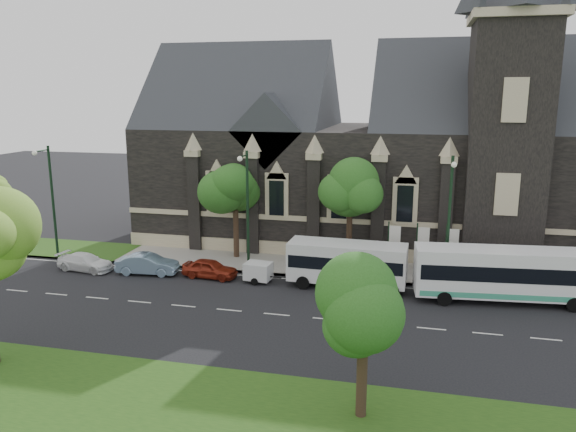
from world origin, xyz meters
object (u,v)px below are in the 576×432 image
(street_lamp_mid, at_px, (247,205))
(banner_flag_left, at_px, (392,244))
(shuttle_bus, at_px, (347,262))
(sedan, at_px, (148,264))
(box_trailer, at_px, (258,271))
(tree_walk_right, at_px, (353,191))
(car_far_white, at_px, (85,262))
(car_far_red, at_px, (210,268))
(banner_flag_center, at_px, (421,245))
(street_lamp_far, at_px, (51,196))
(street_lamp_near, at_px, (449,215))
(tour_coach, at_px, (511,274))
(tree_park_east, at_px, (369,309))
(banner_flag_right, at_px, (450,247))
(tree_walk_left, at_px, (238,187))

(street_lamp_mid, relative_size, banner_flag_left, 2.25)
(shuttle_bus, relative_size, sedan, 1.78)
(box_trailer, bearing_deg, tree_walk_right, 48.64)
(car_far_white, bearing_deg, shuttle_bus, -81.14)
(tree_walk_right, distance_m, car_far_red, 12.03)
(banner_flag_center, bearing_deg, street_lamp_far, -176.14)
(street_lamp_near, relative_size, banner_flag_center, 2.25)
(street_lamp_near, distance_m, tour_coach, 5.29)
(tree_park_east, bearing_deg, banner_flag_right, 77.35)
(sedan, bearing_deg, box_trailer, -94.96)
(box_trailer, height_order, sedan, sedan)
(street_lamp_mid, relative_size, box_trailer, 3.36)
(sedan, relative_size, car_far_white, 1.04)
(tree_park_east, distance_m, tree_walk_right, 20.29)
(tree_walk_right, xyz_separation_m, street_lamp_near, (6.79, -3.62, -0.71))
(car_far_red, height_order, car_far_white, car_far_red)
(banner_flag_left, xyz_separation_m, banner_flag_center, (2.00, 0.00, 0.00))
(shuttle_bus, bearing_deg, street_lamp_near, 12.97)
(shuttle_bus, xyz_separation_m, car_far_red, (-9.82, -0.31, -1.09))
(tour_coach, bearing_deg, shuttle_bus, 171.94)
(tree_walk_left, xyz_separation_m, street_lamp_far, (-14.20, -3.61, -0.62))
(street_lamp_mid, xyz_separation_m, sedan, (-7.09, -1.81, -4.37))
(car_far_white, bearing_deg, tour_coach, -82.88)
(tree_park_east, xyz_separation_m, banner_flag_right, (4.11, 18.32, -2.24))
(tree_park_east, height_order, tour_coach, tree_park_east)
(tree_walk_right, height_order, shuttle_bus, tree_walk_right)
(tree_walk_left, distance_m, street_lamp_far, 14.67)
(banner_flag_left, distance_m, car_far_red, 13.22)
(banner_flag_left, height_order, box_trailer, banner_flag_left)
(tree_park_east, relative_size, banner_flag_center, 1.57)
(tree_walk_right, distance_m, box_trailer, 9.41)
(tree_walk_right, relative_size, sedan, 1.73)
(banner_flag_right, bearing_deg, tree_park_east, -102.65)
(street_lamp_mid, xyz_separation_m, street_lamp_far, (-16.00, 0.00, 0.00))
(street_lamp_near, height_order, tour_coach, street_lamp_near)
(banner_flag_right, bearing_deg, banner_flag_left, 180.00)
(street_lamp_far, bearing_deg, tree_park_east, -32.10)
(street_lamp_near, relative_size, banner_flag_left, 2.25)
(banner_flag_right, distance_m, car_far_red, 17.08)
(banner_flag_left, bearing_deg, banner_flag_center, 0.00)
(tree_walk_right, bearing_deg, banner_flag_center, -18.64)
(box_trailer, bearing_deg, street_lamp_near, 14.25)
(street_lamp_near, bearing_deg, tree_park_east, -103.11)
(street_lamp_far, relative_size, shuttle_bus, 1.12)
(street_lamp_far, xyz_separation_m, shuttle_bus, (23.47, -1.25, -3.35))
(car_far_red, distance_m, car_far_white, 9.67)
(tree_walk_left, xyz_separation_m, sedan, (-5.29, -5.42, -4.99))
(banner_flag_right, bearing_deg, tour_coach, -45.69)
(tree_park_east, height_order, car_far_white, tree_park_east)
(street_lamp_near, xyz_separation_m, banner_flag_left, (-3.71, 1.91, -2.73))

